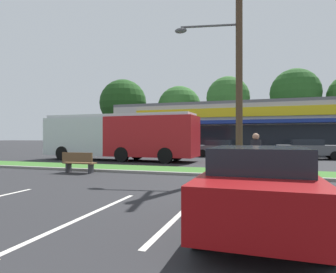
% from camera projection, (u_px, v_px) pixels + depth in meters
% --- Properties ---
extents(grass_median, '(56.00, 2.20, 0.12)m').
position_uv_depth(grass_median, '(174.00, 170.00, 13.94)').
color(grass_median, '#386B28').
rests_on(grass_median, ground_plane).
extents(curb_lip, '(56.00, 0.24, 0.12)m').
position_uv_depth(curb_lip, '(166.00, 173.00, 12.78)').
color(curb_lip, gray).
rests_on(curb_lip, ground_plane).
extents(parking_stripe_2, '(0.12, 4.80, 0.01)m').
position_uv_depth(parking_stripe_2, '(81.00, 218.00, 5.88)').
color(parking_stripe_2, silver).
rests_on(parking_stripe_2, ground_plane).
extents(parking_stripe_3, '(0.12, 4.80, 0.01)m').
position_uv_depth(parking_stripe_3, '(184.00, 211.00, 6.47)').
color(parking_stripe_3, silver).
rests_on(parking_stripe_3, ground_plane).
extents(storefront_building, '(29.20, 12.62, 5.36)m').
position_uv_depth(storefront_building, '(248.00, 128.00, 33.76)').
color(storefront_building, '#BCB7AD').
rests_on(storefront_building, ground_plane).
extents(tree_far_left, '(7.69, 7.69, 11.19)m').
position_uv_depth(tree_far_left, '(123.00, 103.00, 47.73)').
color(tree_far_left, '#473323').
rests_on(tree_far_left, ground_plane).
extents(tree_left, '(7.11, 7.11, 9.92)m').
position_uv_depth(tree_left, '(179.00, 108.00, 46.70)').
color(tree_left, '#473323').
rests_on(tree_left, ground_plane).
extents(tree_mid_left, '(6.18, 6.18, 10.40)m').
position_uv_depth(tree_mid_left, '(228.00, 98.00, 41.52)').
color(tree_mid_left, '#473323').
rests_on(tree_mid_left, ground_plane).
extents(tree_mid, '(6.81, 6.81, 11.21)m').
position_uv_depth(tree_mid, '(295.00, 93.00, 40.18)').
color(tree_mid, '#473323').
rests_on(tree_mid, ground_plane).
extents(utility_pole, '(3.12, 2.39, 9.26)m').
position_uv_depth(utility_pole, '(236.00, 63.00, 12.81)').
color(utility_pole, '#4C3826').
rests_on(utility_pole, ground_plane).
extents(city_bus, '(11.33, 2.88, 3.25)m').
position_uv_depth(city_bus, '(119.00, 136.00, 20.54)').
color(city_bus, '#AD191E').
rests_on(city_bus, ground_plane).
extents(bus_stop_bench, '(1.60, 0.45, 0.95)m').
position_uv_depth(bus_stop_bench, '(79.00, 162.00, 13.37)').
color(bus_stop_bench, brown).
rests_on(bus_stop_bench, ground_plane).
extents(car_0, '(4.74, 1.86, 1.39)m').
position_uv_depth(car_0, '(97.00, 147.00, 28.08)').
color(car_0, '#9E998C').
rests_on(car_0, ground_plane).
extents(car_1, '(4.79, 1.89, 1.48)m').
position_uv_depth(car_1, '(310.00, 149.00, 21.93)').
color(car_1, '#515459').
rests_on(car_1, ground_plane).
extents(car_2, '(4.52, 1.89, 1.38)m').
position_uv_depth(car_2, '(220.00, 148.00, 24.29)').
color(car_2, '#515459').
rests_on(car_2, ground_plane).
extents(car_4, '(1.92, 4.61, 1.48)m').
position_uv_depth(car_4, '(259.00, 184.00, 5.38)').
color(car_4, maroon).
rests_on(car_4, ground_plane).
extents(pedestrian_by_pole, '(0.36, 0.36, 1.80)m').
position_uv_depth(pedestrian_by_pole, '(256.00, 158.00, 10.31)').
color(pedestrian_by_pole, black).
rests_on(pedestrian_by_pole, ground_plane).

